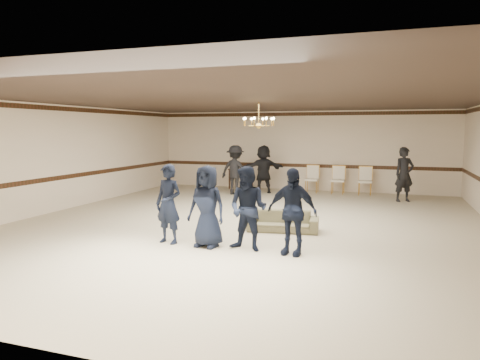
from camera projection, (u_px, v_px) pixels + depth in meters
The scene contains 16 objects.
room at pixel (247, 163), 11.23m from camera, with size 12.01×14.01×3.21m.
chair_rail at pixel (300, 165), 17.87m from camera, with size 12.00×0.02×0.14m, color #391C11.
crown_molding at pixel (301, 114), 17.63m from camera, with size 12.00×0.02×0.14m, color #391C11.
chandelier at pixel (259, 114), 12.03m from camera, with size 0.94×0.94×0.89m, color #B78C3A, non-canonical shape.
boy_a at pixel (168, 204), 9.41m from camera, with size 0.62×0.41×1.71m, color black.
boy_b at pixel (207, 206), 9.12m from camera, with size 0.84×0.54×1.71m, color black.
boy_c at pixel (248, 209), 8.83m from camera, with size 0.83×0.65×1.71m, color black.
boy_d at pixel (292, 211), 8.54m from camera, with size 1.00×0.42×1.71m, color black.
settee at pixel (283, 221), 10.59m from camera, with size 1.70×0.66×0.50m, color #676144.
adult_left at pixel (235, 170), 16.55m from camera, with size 1.21×0.69×1.87m, color black.
adult_mid at pixel (263, 169), 16.91m from camera, with size 1.73×0.55×1.87m, color black.
adult_right at pixel (404, 174), 14.90m from camera, with size 0.68×0.45×1.87m, color black.
banquet_chair_left at pixel (312, 179), 17.08m from camera, with size 0.51×0.51×1.05m, color beige, non-canonical shape.
banquet_chair_mid at pixel (338, 180), 16.76m from camera, with size 0.51×0.51×1.05m, color beige, non-canonical shape.
banquet_chair_right at pixel (365, 181), 16.43m from camera, with size 0.51×0.51×1.05m, color beige, non-canonical shape.
console_table at pixel (241, 179), 18.24m from camera, with size 1.00×0.42×0.84m, color #341D11.
Camera 1 is at (3.44, -10.67, 2.44)m, focal length 32.78 mm.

